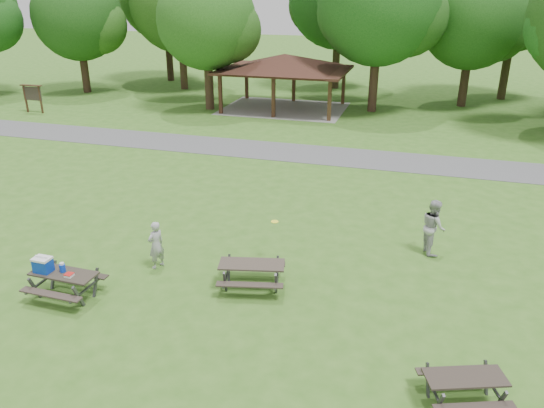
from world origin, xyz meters
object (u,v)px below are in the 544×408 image
Objects in this scene: picnic_table_middle at (252,269)px; frisbee_thrower at (156,245)px; picnic_table_near at (57,274)px; frisbee_catcher at (433,227)px.

picnic_table_middle is 1.40× the size of frisbee_thrower.
picnic_table_middle is at bearing 21.62° from picnic_table_near.
picnic_table_near reaches higher than picnic_table_middle.
picnic_table_middle is (5.01, 1.99, -0.14)m from picnic_table_near.
picnic_table_near is 1.03× the size of frisbee_catcher.
frisbee_catcher is at bearing 37.26° from picnic_table_middle.
frisbee_thrower is 8.82m from frisbee_catcher.
frisbee_thrower is 0.84× the size of frisbee_catcher.
frisbee_thrower is at bearing 174.60° from picnic_table_middle.
picnic_table_middle is 6.20m from frisbee_catcher.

